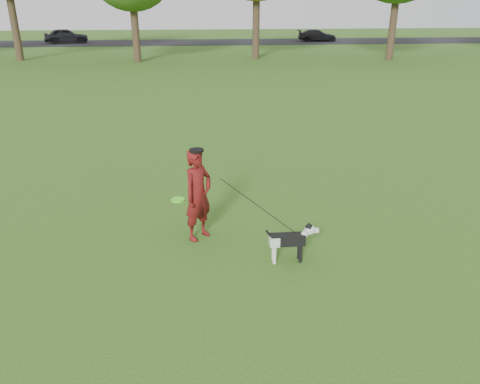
{
  "coord_description": "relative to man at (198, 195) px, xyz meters",
  "views": [
    {
      "loc": [
        -0.24,
        -6.93,
        3.91
      ],
      "look_at": [
        0.42,
        0.16,
        0.95
      ],
      "focal_mm": 35.0,
      "sensor_mm": 36.0,
      "label": 1
    }
  ],
  "objects": [
    {
      "name": "man_held_items",
      "position": [
        0.97,
        -0.49,
        -0.02
      ],
      "size": [
        2.03,
        1.06,
        1.18
      ],
      "color": "#54F31E",
      "rests_on": "ground"
    },
    {
      "name": "man",
      "position": [
        0.0,
        0.0,
        0.0
      ],
      "size": [
        0.69,
        0.69,
        1.61
      ],
      "primitive_type": "imported",
      "rotation": [
        0.0,
        0.0,
        0.8
      ],
      "color": "#510B10",
      "rests_on": "ground"
    },
    {
      "name": "car_right",
      "position": [
        11.97,
        39.57,
        -0.25
      ],
      "size": [
        3.85,
        1.88,
        1.08
      ],
      "primitive_type": "imported",
      "rotation": [
        0.0,
        0.0,
        1.47
      ],
      "color": "black",
      "rests_on": "road"
    },
    {
      "name": "car_left",
      "position": [
        -11.8,
        39.57,
        -0.13
      ],
      "size": [
        4.17,
        2.57,
        1.32
      ],
      "primitive_type": "imported",
      "rotation": [
        0.0,
        0.0,
        1.85
      ],
      "color": "black",
      "rests_on": "road"
    },
    {
      "name": "ground",
      "position": [
        0.27,
        -0.43,
        -0.81
      ],
      "size": [
        120.0,
        120.0,
        0.0
      ],
      "primitive_type": "plane",
      "color": "#285116",
      "rests_on": "ground"
    },
    {
      "name": "dog",
      "position": [
        1.45,
        -0.94,
        -0.4
      ],
      "size": [
        0.87,
        0.17,
        0.66
      ],
      "color": "black",
      "rests_on": "ground"
    },
    {
      "name": "road",
      "position": [
        0.27,
        39.57,
        -0.8
      ],
      "size": [
        120.0,
        7.0,
        0.02
      ],
      "primitive_type": "cube",
      "color": "black",
      "rests_on": "ground"
    }
  ]
}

